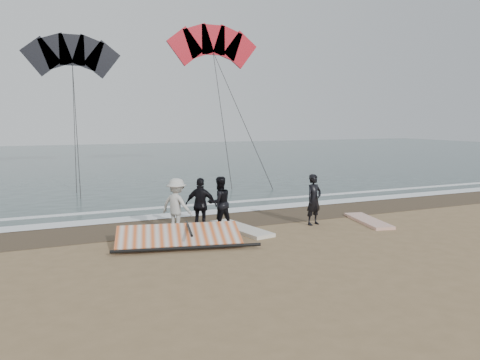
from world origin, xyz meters
The scene contains 12 objects.
ground centered at (0.00, 0.00, 0.00)m, with size 120.00×120.00×0.00m, color #8C704C.
sea centered at (0.00, 33.00, 0.01)m, with size 120.00×54.00×0.02m, color #233838.
wet_sand centered at (0.00, 4.50, 0.01)m, with size 120.00×2.80×0.01m, color #4C3D2B.
foam_near centered at (0.00, 5.90, 0.03)m, with size 120.00×0.90×0.01m, color white.
foam_far centered at (0.00, 7.60, 0.03)m, with size 120.00×0.45×0.01m, color white.
man_main centered at (2.19, 2.58, 0.86)m, with size 0.62×0.41×1.71m, color black.
board_white centered at (4.12, 2.13, 0.05)m, with size 0.69×2.46×0.10m, color silver.
board_cream centered at (-0.38, 2.84, 0.06)m, with size 0.71×2.65×0.11m, color silver.
trio_cluster centered at (-1.68, 3.34, 0.85)m, with size 2.43×1.38×1.72m.
sail_rig centered at (-2.78, 2.05, 0.19)m, with size 3.93×2.41×0.49m.
kite_red centered at (5.34, 20.27, 8.39)m, with size 7.26×5.25×13.09m.
kite_dark centered at (-3.66, 22.65, 7.54)m, with size 6.84×5.94×13.73m.
Camera 1 is at (-6.36, -10.52, 3.50)m, focal length 35.00 mm.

